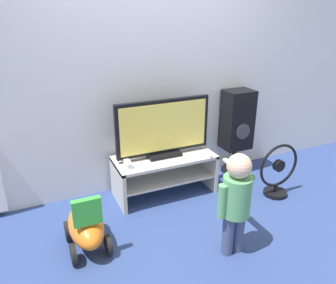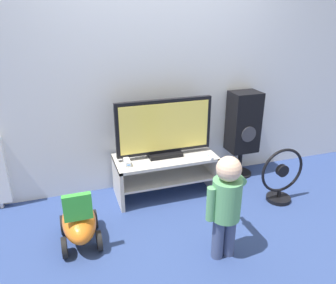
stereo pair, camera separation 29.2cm
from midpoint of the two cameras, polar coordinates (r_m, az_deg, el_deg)
The scene contains 10 objects.
ground_plane at distance 3.40m, azimuth -1.50°, elevation -10.71°, with size 16.00×16.00×0.00m, color navy.
wall_back at distance 3.42m, azimuth -5.40°, elevation 12.90°, with size 10.00×0.06×2.60m.
tv_stand at distance 3.45m, azimuth -3.07°, elevation -4.74°, with size 1.04×0.47×0.43m.
television at distance 3.29m, azimuth -3.36°, elevation 2.24°, with size 0.99×0.20×0.60m.
game_console at distance 3.23m, azimuth -9.71°, elevation -3.63°, with size 0.05×0.20×0.05m.
remote_primary at distance 3.39m, azimuth 4.39°, elevation -2.34°, with size 0.07×0.13×0.03m.
child at distance 2.56m, azimuth 8.53°, elevation -9.40°, with size 0.33×0.49×0.87m.
speaker_tower at distance 3.85m, azimuth 9.81°, elevation 3.47°, with size 0.33×0.29×1.00m.
floor_fan at distance 3.56m, azimuth 16.39°, elevation -5.23°, with size 0.48×0.25×0.58m.
ride_on_toy at distance 2.86m, azimuth -17.03°, elevation -13.92°, with size 0.31×0.57×0.54m.
Camera 1 is at (-1.22, -2.59, 1.84)m, focal length 35.00 mm.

